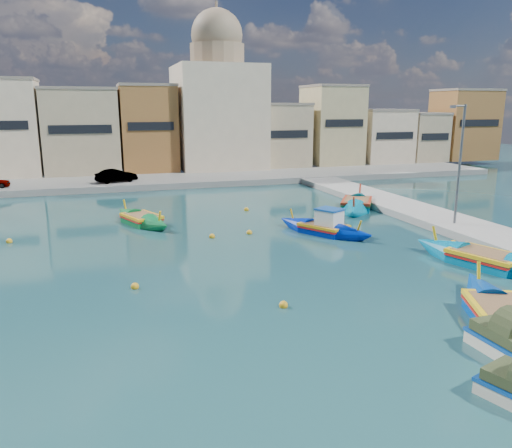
{
  "coord_description": "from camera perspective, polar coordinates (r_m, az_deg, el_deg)",
  "views": [
    {
      "loc": [
        -4.29,
        -20.08,
        7.85
      ],
      "look_at": [
        4.0,
        6.0,
        1.4
      ],
      "focal_mm": 35.0,
      "sensor_mm": 36.0,
      "label": 1
    }
  ],
  "objects": [
    {
      "name": "mooring_buoys",
      "position": [
        28.85,
        -3.19,
        -2.38
      ],
      "size": [
        25.19,
        19.13,
        0.36
      ],
      "color": "#F9AE1A",
      "rests_on": "ground"
    },
    {
      "name": "ground",
      "position": [
        21.99,
        -5.25,
        -7.72
      ],
      "size": [
        160.0,
        160.0,
        0.0
      ],
      "primitive_type": "plane",
      "color": "#14353E",
      "rests_on": "ground"
    },
    {
      "name": "north_townhouses",
      "position": [
        60.52,
        -7.29,
        10.45
      ],
      "size": [
        83.2,
        7.87,
        10.19
      ],
      "color": "tan",
      "rests_on": "ground"
    },
    {
      "name": "parked_cars",
      "position": [
        51.38,
        -24.37,
        4.64
      ],
      "size": [
        17.03,
        2.57,
        1.29
      ],
      "color": "#4C1919",
      "rests_on": "north_quay"
    },
    {
      "name": "luzzu_blue_cabin",
      "position": [
        31.86,
        7.77,
        -0.55
      ],
      "size": [
        5.11,
        7.11,
        2.55
      ],
      "color": "#001F9F",
      "rests_on": "ground"
    },
    {
      "name": "quay_street_lamp",
      "position": [
        34.13,
        22.19,
        6.38
      ],
      "size": [
        1.18,
        0.16,
        8.0
      ],
      "color": "#595B60",
      "rests_on": "ground"
    },
    {
      "name": "church_block",
      "position": [
        61.76,
        -4.38,
        13.74
      ],
      "size": [
        10.0,
        10.0,
        19.1
      ],
      "color": "beige",
      "rests_on": "ground"
    },
    {
      "name": "luzzu_blue_south",
      "position": [
        20.74,
        26.43,
        -9.64
      ],
      "size": [
        5.49,
        8.87,
        2.55
      ],
      "color": "#003DA5",
      "rests_on": "ground"
    },
    {
      "name": "luzzu_cyan_south",
      "position": [
        27.69,
        24.73,
        -3.87
      ],
      "size": [
        4.73,
        8.57,
        2.6
      ],
      "color": "#0073A4",
      "rests_on": "ground"
    },
    {
      "name": "north_quay",
      "position": [
        52.8,
        -12.83,
        4.71
      ],
      "size": [
        80.0,
        8.0,
        0.6
      ],
      "primitive_type": "cube",
      "color": "gray",
      "rests_on": "ground"
    },
    {
      "name": "luzzu_green",
      "position": [
        35.14,
        -12.93,
        0.42
      ],
      "size": [
        4.39,
        7.36,
        2.27
      ],
      "color": "#0A6F34",
      "rests_on": "ground"
    },
    {
      "name": "luzzu_cyan_mid",
      "position": [
        40.18,
        11.43,
        2.13
      ],
      "size": [
        6.67,
        8.67,
        2.65
      ],
      "color": "#007CA4",
      "rests_on": "ground"
    }
  ]
}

